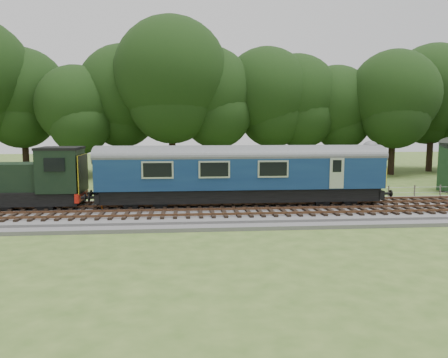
{
  "coord_description": "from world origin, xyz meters",
  "views": [
    {
      "loc": [
        -2.87,
        -26.15,
        5.4
      ],
      "look_at": [
        -0.47,
        1.4,
        2.0
      ],
      "focal_mm": 35.0,
      "sensor_mm": 36.0,
      "label": 1
    }
  ],
  "objects": [
    {
      "name": "worker",
      "position": [
        -7.88,
        0.7,
        1.19
      ],
      "size": [
        0.73,
        0.69,
        1.69
      ],
      "primitive_type": "imported",
      "rotation": [
        0.0,
        0.0,
        0.65
      ],
      "color": "orange",
      "rests_on": "ballast"
    },
    {
      "name": "track_north",
      "position": [
        0.0,
        1.4,
        0.42
      ],
      "size": [
        67.2,
        2.4,
        0.21
      ],
      "color": "black",
      "rests_on": "ballast"
    },
    {
      "name": "ballast",
      "position": [
        0.0,
        0.0,
        0.17
      ],
      "size": [
        70.0,
        7.0,
        0.35
      ],
      "primitive_type": "cube",
      "color": "#4C4C4F",
      "rests_on": "ground"
    },
    {
      "name": "fence",
      "position": [
        0.0,
        4.5,
        0.0
      ],
      "size": [
        64.0,
        0.12,
        1.0
      ],
      "primitive_type": null,
      "color": "#6B6054",
      "rests_on": "ground"
    },
    {
      "name": "ground",
      "position": [
        0.0,
        0.0,
        0.0
      ],
      "size": [
        120.0,
        120.0,
        0.0
      ],
      "primitive_type": "plane",
      "color": "#3C5C22",
      "rests_on": "ground"
    },
    {
      "name": "dmu_railcar",
      "position": [
        0.62,
        1.4,
        2.61
      ],
      "size": [
        18.05,
        2.86,
        3.88
      ],
      "color": "black",
      "rests_on": "ground"
    },
    {
      "name": "track_south",
      "position": [
        0.0,
        -1.6,
        0.42
      ],
      "size": [
        67.2,
        2.4,
        0.21
      ],
      "color": "black",
      "rests_on": "ballast"
    },
    {
      "name": "shunter_loco",
      "position": [
        -13.3,
        1.4,
        1.97
      ],
      "size": [
        8.91,
        2.6,
        3.38
      ],
      "color": "black",
      "rests_on": "ground"
    },
    {
      "name": "tree_line",
      "position": [
        0.0,
        22.0,
        0.0
      ],
      "size": [
        70.0,
        8.0,
        18.0
      ],
      "primitive_type": null,
      "color": "black",
      "rests_on": "ground"
    }
  ]
}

